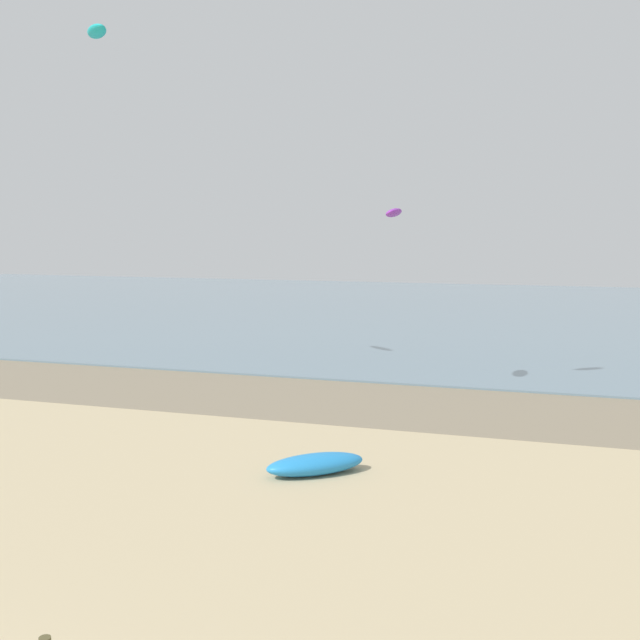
# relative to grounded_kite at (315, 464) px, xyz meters

# --- Properties ---
(wet_sand_strip) EXTENTS (120.00, 8.48, 0.01)m
(wet_sand_strip) POSITION_rel_grounded_kite_xyz_m (-1.69, 10.13, -0.31)
(wet_sand_strip) COLOR #84755B
(wet_sand_strip) RESTS_ON ground
(sea) EXTENTS (160.00, 70.00, 0.10)m
(sea) POSITION_rel_grounded_kite_xyz_m (-1.69, 49.37, -0.26)
(sea) COLOR slate
(sea) RESTS_ON ground
(grounded_kite) EXTENTS (3.12, 2.89, 0.63)m
(grounded_kite) POSITION_rel_grounded_kite_xyz_m (0.00, 0.00, 0.00)
(grounded_kite) COLOR #2384D1
(grounded_kite) RESTS_ON ground
(kite_aloft_3) EXTENTS (0.75, 2.01, 0.56)m
(kite_aloft_3) POSITION_rel_grounded_kite_xyz_m (-0.46, 12.44, 7.85)
(kite_aloft_3) COLOR purple
(kite_aloft_5) EXTENTS (2.31, 2.22, 0.66)m
(kite_aloft_5) POSITION_rel_grounded_kite_xyz_m (-14.91, 11.62, 16.54)
(kite_aloft_5) COLOR #19B2B7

